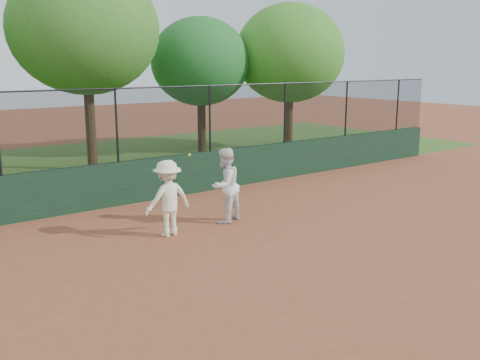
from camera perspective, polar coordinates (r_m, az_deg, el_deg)
ground at (r=10.55m, az=3.71°, el=-9.03°), size 80.00×80.00×0.00m
back_wall at (r=15.24m, az=-11.02°, el=-0.12°), size 26.00×0.20×1.20m
grass_strip at (r=20.83m, az=-18.19°, el=1.16°), size 36.00×12.00×0.01m
player_second at (r=13.03m, az=-1.62°, el=-0.59°), size 1.07×0.95×1.84m
player_main at (r=12.13m, az=-7.70°, el=-1.94°), size 1.15×0.71×1.90m
fence_assembly at (r=14.97m, az=-11.38°, el=5.99°), size 26.00×0.06×2.00m
tree_2 at (r=20.02m, az=-16.22°, el=15.17°), size 5.26×4.78×7.26m
tree_3 at (r=23.00m, az=-4.22°, el=12.46°), size 4.27×3.88×5.73m
tree_4 at (r=24.44m, az=5.38°, el=13.29°), size 5.03×4.58×6.42m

